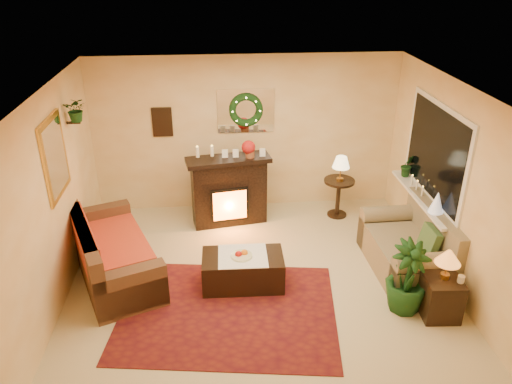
{
  "coord_description": "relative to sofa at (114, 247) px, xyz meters",
  "views": [
    {
      "loc": [
        -0.51,
        -5.57,
        4.03
      ],
      "look_at": [
        0.0,
        0.35,
        1.15
      ],
      "focal_mm": 35.0,
      "sensor_mm": 36.0,
      "label": 1
    }
  ],
  "objects": [
    {
      "name": "gold_mirror",
      "position": [
        -0.55,
        0.0,
        1.32
      ],
      "size": [
        0.03,
        0.84,
        1.0
      ],
      "primitive_type": "cube",
      "color": "gold",
      "rests_on": "wall_left"
    },
    {
      "name": "window_sill",
      "position": [
        4.31,
        0.25,
        0.44
      ],
      "size": [
        0.22,
        1.86,
        0.04
      ],
      "primitive_type": "cube",
      "color": "white",
      "rests_on": "wall_right"
    },
    {
      "name": "floor",
      "position": [
        1.93,
        -0.3,
        -0.43
      ],
      "size": [
        5.0,
        5.0,
        0.0
      ],
      "primitive_type": "plane",
      "color": "beige",
      "rests_on": "ground"
    },
    {
      "name": "sofa",
      "position": [
        0.0,
        0.0,
        0.0
      ],
      "size": [
        1.56,
        2.19,
        0.86
      ],
      "primitive_type": "cube",
      "rotation": [
        0.0,
        0.0,
        0.38
      ],
      "color": "brown",
      "rests_on": "floor"
    },
    {
      "name": "lamp_cream",
      "position": [
        3.42,
        1.37,
        0.45
      ],
      "size": [
        0.28,
        0.28,
        0.43
      ],
      "primitive_type": "cone",
      "color": "#FFEAA4",
      "rests_on": "side_table_round"
    },
    {
      "name": "sill_plant",
      "position": [
        4.34,
        0.95,
        0.66
      ],
      "size": [
        0.26,
        0.21,
        0.47
      ],
      "primitive_type": "imported",
      "color": "#17381A",
      "rests_on": "window_sill"
    },
    {
      "name": "area_rug",
      "position": [
        1.5,
        -0.95,
        -0.42
      ],
      "size": [
        2.88,
        2.32,
        0.01
      ],
      "primitive_type": "cube",
      "rotation": [
        0.0,
        0.0,
        -0.14
      ],
      "color": "#471911",
      "rests_on": "floor"
    },
    {
      "name": "mini_tree",
      "position": [
        4.31,
        -0.24,
        0.61
      ],
      "size": [
        0.2,
        0.2,
        0.3
      ],
      "primitive_type": "cone",
      "color": "white",
      "rests_on": "window_sill"
    },
    {
      "name": "wall_back",
      "position": [
        1.93,
        1.95,
        0.87
      ],
      "size": [
        5.0,
        5.0,
        0.0
      ],
      "primitive_type": "plane",
      "color": "#EFD88C",
      "rests_on": "ground"
    },
    {
      "name": "wall_front",
      "position": [
        1.93,
        -2.55,
        0.87
      ],
      "size": [
        5.0,
        5.0,
        0.0
      ],
      "primitive_type": "plane",
      "color": "#EFD88C",
      "rests_on": "ground"
    },
    {
      "name": "poinsettia",
      "position": [
        1.93,
        1.33,
        0.87
      ],
      "size": [
        0.21,
        0.21,
        0.21
      ],
      "primitive_type": "sphere",
      "color": "#A31716",
      "rests_on": "fireplace"
    },
    {
      "name": "floor_palm",
      "position": [
        3.68,
        -1.06,
        0.02
      ],
      "size": [
        2.03,
        2.03,
        2.78
      ],
      "primitive_type": "imported",
      "rotation": [
        0.0,
        0.0,
        0.39
      ],
      "color": "#22481D",
      "rests_on": "floor"
    },
    {
      "name": "lamp_tiffany",
      "position": [
        4.07,
        -1.2,
        0.32
      ],
      "size": [
        0.3,
        0.3,
        0.44
      ],
      "primitive_type": "cone",
      "color": "orange",
      "rests_on": "end_table_square"
    },
    {
      "name": "wall_left",
      "position": [
        -0.57,
        -0.3,
        0.87
      ],
      "size": [
        4.5,
        4.5,
        0.0
      ],
      "primitive_type": "plane",
      "color": "#EFD88C",
      "rests_on": "ground"
    },
    {
      "name": "red_throw",
      "position": [
        -0.06,
        0.14,
        0.03
      ],
      "size": [
        0.88,
        1.42,
        0.02
      ],
      "primitive_type": "cube",
      "color": "#CD2F00",
      "rests_on": "sofa"
    },
    {
      "name": "ceiling",
      "position": [
        1.93,
        -0.3,
        2.17
      ],
      "size": [
        5.0,
        5.0,
        0.0
      ],
      "primitive_type": "plane",
      "color": "white",
      "rests_on": "ground"
    },
    {
      "name": "loveseat",
      "position": [
        3.99,
        -0.23,
        -0.01
      ],
      "size": [
        0.94,
        1.57,
        0.89
      ],
      "primitive_type": "cube",
      "rotation": [
        0.0,
        0.0,
        0.03
      ],
      "color": "#8B795A",
      "rests_on": "floor"
    },
    {
      "name": "end_table_square",
      "position": [
        4.06,
        -1.23,
        -0.16
      ],
      "size": [
        0.46,
        0.46,
        0.53
      ],
      "primitive_type": "cube",
      "rotation": [
        0.0,
        0.0,
        -0.07
      ],
      "color": "#3C2917",
      "rests_on": "floor"
    },
    {
      "name": "hanging_plant",
      "position": [
        -0.41,
        0.75,
        1.54
      ],
      "size": [
        0.33,
        0.28,
        0.36
      ],
      "primitive_type": "imported",
      "color": "#194719",
      "rests_on": "wall_left"
    },
    {
      "name": "mantel_candle_b",
      "position": [
        1.37,
        1.32,
        0.83
      ],
      "size": [
        0.06,
        0.06,
        0.17
      ],
      "primitive_type": "cylinder",
      "color": "white",
      "rests_on": "fireplace"
    },
    {
      "name": "mantel_candle_a",
      "position": [
        1.14,
        1.3,
        0.83
      ],
      "size": [
        0.06,
        0.06,
        0.17
      ],
      "primitive_type": "cylinder",
      "color": "white",
      "rests_on": "fireplace"
    },
    {
      "name": "wall_art",
      "position": [
        0.58,
        1.93,
        1.12
      ],
      "size": [
        0.32,
        0.03,
        0.48
      ],
      "primitive_type": "cube",
      "color": "#381E11",
      "rests_on": "wall_back"
    },
    {
      "name": "side_table_round",
      "position": [
        3.42,
        1.41,
        -0.1
      ],
      "size": [
        0.62,
        0.62,
        0.65
      ],
      "primitive_type": "cylinder",
      "rotation": [
        0.0,
        0.0,
        0.28
      ],
      "color": "#34200F",
      "rests_on": "floor"
    },
    {
      "name": "fruit_bowl",
      "position": [
        1.7,
        -0.42,
        0.02
      ],
      "size": [
        0.28,
        0.28,
        0.06
      ],
      "primitive_type": "cylinder",
      "color": "beige",
      "rests_on": "coffee_table"
    },
    {
      "name": "window_glass",
      "position": [
        4.4,
        0.25,
        1.12
      ],
      "size": [
        0.02,
        1.7,
        1.22
      ],
      "primitive_type": "cube",
      "color": "black",
      "rests_on": "wall_right"
    },
    {
      "name": "coffee_table",
      "position": [
        1.72,
        -0.4,
        -0.22
      ],
      "size": [
        1.07,
        0.61,
        0.44
      ],
      "primitive_type": "cube",
      "rotation": [
        0.0,
        0.0,
        -0.02
      ],
      "color": "black",
      "rests_on": "floor"
    },
    {
      "name": "fireplace",
      "position": [
        1.61,
        1.35,
        0.12
      ],
      "size": [
        1.21,
        0.56,
        1.07
      ],
      "primitive_type": "cube",
      "rotation": [
        0.0,
        0.0,
        0.16
      ],
      "color": "black",
      "rests_on": "floor"
    },
    {
      "name": "mantel_mirror",
      "position": [
        1.93,
        1.93,
        1.27
      ],
      "size": [
        0.92,
        0.02,
        0.72
      ],
      "primitive_type": "cube",
      "color": "white",
      "rests_on": "wall_back"
    },
    {
      "name": "wall_right",
      "position": [
        4.43,
        -0.3,
        0.87
      ],
      "size": [
        4.5,
        4.5,
        0.0
      ],
      "primitive_type": "plane",
      "color": "#EFD88C",
      "rests_on": "ground"
    },
    {
      "name": "wreath",
      "position": [
        1.93,
        1.89,
        1.29
      ],
      "size": [
        0.55,
        0.11,
        0.55
      ],
      "primitive_type": "torus",
      "rotation": [
        1.57,
        0.0,
        0.0
      ],
      "color": "#194719",
      "rests_on": "wall_back"
    },
    {
      "name": "window_frame",
      "position": [
        4.42,
        0.25,
        1.12
      ],
      "size": [
        0.03,
        1.86,
        1.36
      ],
      "primitive_type": "cube",
      "color": "white",
      "rests_on": "wall_right"
    }
  ]
}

